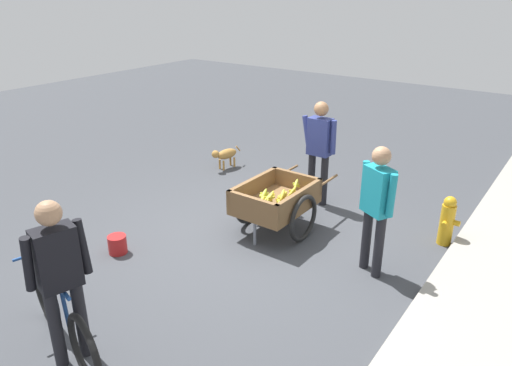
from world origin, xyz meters
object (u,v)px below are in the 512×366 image
at_px(fruit_cart, 276,202).
at_px(plastic_bucket, 117,244).
at_px(vendor_person, 319,144).
at_px(fire_hydrant, 447,221).
at_px(bystander_person, 377,200).
at_px(dog, 225,154).
at_px(bicycle, 63,318).
at_px(cyclist_person, 59,270).

height_order(fruit_cart, plastic_bucket, fruit_cart).
height_order(vendor_person, fire_hydrant, vendor_person).
bearing_deg(fruit_cart, bystander_person, 82.59).
height_order(dog, plastic_bucket, dog).
xyz_separation_m(plastic_bucket, bystander_person, (-1.45, 2.76, 0.80)).
bearing_deg(bicycle, cyclist_person, 75.05).
bearing_deg(plastic_bucket, cyclist_person, 38.79).
relative_size(vendor_person, fire_hydrant, 2.37).
distance_m(fruit_cart, dog, 2.58).
bearing_deg(cyclist_person, bystander_person, 151.37).
relative_size(bicycle, cyclist_person, 1.03).
relative_size(vendor_person, bicycle, 0.98).
relative_size(bicycle, dog, 2.42).
height_order(fruit_cart, cyclist_person, cyclist_person).
bearing_deg(fire_hydrant, fruit_cart, -63.43).
xyz_separation_m(bicycle, bystander_person, (-2.87, 1.73, 0.57)).
relative_size(fruit_cart, plastic_bucket, 7.11).
distance_m(dog, bystander_person, 3.99).
bearing_deg(dog, fire_hydrant, 82.99).
xyz_separation_m(fruit_cart, dog, (-1.49, -2.09, -0.17)).
bearing_deg(bystander_person, fire_hydrant, 156.19).
xyz_separation_m(bicycle, plastic_bucket, (-1.41, -1.02, -0.24)).
bearing_deg(dog, cyclist_person, 23.22).
height_order(dog, fire_hydrant, fire_hydrant).
xyz_separation_m(fire_hydrant, plastic_bucket, (2.64, -3.28, -0.22)).
bearing_deg(bicycle, bystander_person, 148.85).
distance_m(fruit_cart, cyclist_person, 3.14).
bearing_deg(cyclist_person, dog, -156.78).
height_order(cyclist_person, plastic_bucket, cyclist_person).
bearing_deg(vendor_person, fire_hydrant, 85.46).
bearing_deg(vendor_person, plastic_bucket, -24.91).
xyz_separation_m(bicycle, fire_hydrant, (-4.05, 2.26, -0.02)).
distance_m(vendor_person, cyclist_person, 4.25).
height_order(fruit_cart, dog, fruit_cart).
bearing_deg(plastic_bucket, fire_hydrant, 128.81).
bearing_deg(vendor_person, dog, -99.31).
bearing_deg(bicycle, fruit_cart, 174.92).
xyz_separation_m(bicycle, dog, (-4.55, -1.82, -0.08)).
height_order(fruit_cart, fire_hydrant, fruit_cart).
bearing_deg(vendor_person, bystander_person, 47.44).
distance_m(cyclist_person, fire_hydrant, 4.64).
relative_size(vendor_person, plastic_bucket, 6.82).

